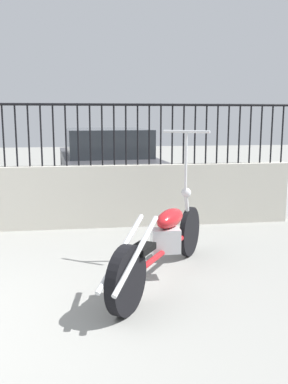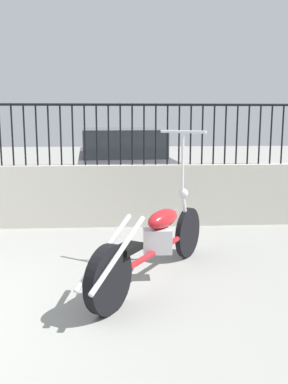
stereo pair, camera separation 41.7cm
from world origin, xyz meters
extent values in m
cylinder|color=black|center=(0.34, 3.00, 1.34)|extent=(0.02, 0.02, 0.87)
cylinder|color=black|center=(0.51, 3.00, 1.34)|extent=(0.02, 0.02, 0.87)
cylinder|color=black|center=(0.68, 3.00, 1.34)|extent=(0.02, 0.02, 0.87)
cylinder|color=black|center=(0.85, 3.00, 1.34)|extent=(0.02, 0.02, 0.87)
cylinder|color=black|center=(1.02, 3.00, 1.34)|extent=(0.02, 0.02, 0.87)
cylinder|color=black|center=(1.19, 3.00, 1.34)|extent=(0.02, 0.02, 0.87)
cylinder|color=black|center=(1.35, 3.00, 1.34)|extent=(0.02, 0.02, 0.87)
cylinder|color=black|center=(1.52, 3.00, 1.34)|extent=(0.02, 0.02, 0.87)
cylinder|color=black|center=(1.69, 3.00, 1.34)|extent=(0.02, 0.02, 0.87)
cylinder|color=black|center=(1.86, 3.00, 1.34)|extent=(0.02, 0.02, 0.87)
cylinder|color=black|center=(2.03, 3.00, 1.34)|extent=(0.02, 0.02, 0.87)
cylinder|color=black|center=(2.20, 3.00, 1.34)|extent=(0.02, 0.02, 0.87)
cylinder|color=black|center=(2.37, 3.00, 1.34)|extent=(0.02, 0.02, 0.87)
cylinder|color=black|center=(2.54, 3.00, 1.34)|extent=(0.02, 0.02, 0.87)
cylinder|color=black|center=(2.71, 3.00, 1.34)|extent=(0.02, 0.02, 0.87)
cylinder|color=black|center=(2.88, 3.00, 1.34)|extent=(0.02, 0.02, 0.87)
cylinder|color=black|center=(3.05, 3.00, 1.34)|extent=(0.02, 0.02, 0.87)
cylinder|color=black|center=(3.22, 3.00, 1.34)|extent=(0.02, 0.02, 0.87)
cylinder|color=black|center=(3.39, 3.00, 1.34)|extent=(0.02, 0.02, 0.87)
cylinder|color=black|center=(3.56, 3.00, 1.34)|extent=(0.02, 0.02, 0.87)
cylinder|color=black|center=(3.72, 3.00, 1.34)|extent=(0.02, 0.02, 0.87)
cylinder|color=black|center=(3.89, 3.00, 1.34)|extent=(0.02, 0.02, 0.87)
cylinder|color=black|center=(4.06, 3.00, 1.34)|extent=(0.02, 0.02, 0.87)
cylinder|color=black|center=(4.23, 3.00, 1.34)|extent=(0.02, 0.02, 0.87)
cylinder|color=black|center=(4.40, 3.00, 1.34)|extent=(0.02, 0.02, 0.87)
cylinder|color=black|center=(2.78, 1.53, 0.29)|extent=(0.36, 0.51, 0.57)
cylinder|color=black|center=(1.91, 0.15, 0.29)|extent=(0.39, 0.54, 0.58)
cylinder|color=#AD191E|center=(2.35, 0.84, 0.29)|extent=(0.85, 1.30, 0.06)
cube|color=silver|center=(2.37, 0.88, 0.39)|extent=(0.28, 0.18, 0.24)
ellipsoid|color=#AD191E|center=(2.44, 0.98, 0.59)|extent=(0.45, 0.55, 0.18)
cube|color=black|center=(2.07, 0.40, 0.47)|extent=(0.29, 0.32, 0.06)
cylinder|color=silver|center=(2.74, 1.45, 0.54)|extent=(0.16, 0.21, 0.51)
sphere|color=silver|center=(2.70, 1.40, 0.77)|extent=(0.11, 0.11, 0.11)
cylinder|color=silver|center=(2.69, 1.38, 1.11)|extent=(0.03, 0.03, 0.65)
cylinder|color=silver|center=(2.69, 1.38, 1.44)|extent=(0.46, 0.30, 0.03)
cylinder|color=silver|center=(1.99, 0.16, 0.51)|extent=(0.47, 0.71, 0.46)
cylinder|color=silver|center=(1.88, 0.23, 0.51)|extent=(0.47, 0.71, 0.46)
cylinder|color=black|center=(1.12, 7.41, 0.32)|extent=(0.16, 0.65, 0.64)
cylinder|color=black|center=(2.79, 7.53, 0.32)|extent=(0.16, 0.65, 0.64)
cylinder|color=black|center=(1.32, 4.64, 0.32)|extent=(0.16, 0.65, 0.64)
cylinder|color=black|center=(3.00, 4.76, 0.32)|extent=(0.16, 0.65, 0.64)
cube|color=#38383D|center=(2.06, 6.09, 0.52)|extent=(2.11, 4.60, 0.56)
cube|color=#2D3338|center=(2.07, 5.86, 1.07)|extent=(1.76, 2.26, 0.55)
camera|label=1|loc=(1.58, -3.13, 1.60)|focal=40.00mm
camera|label=2|loc=(2.00, -3.17, 1.60)|focal=40.00mm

